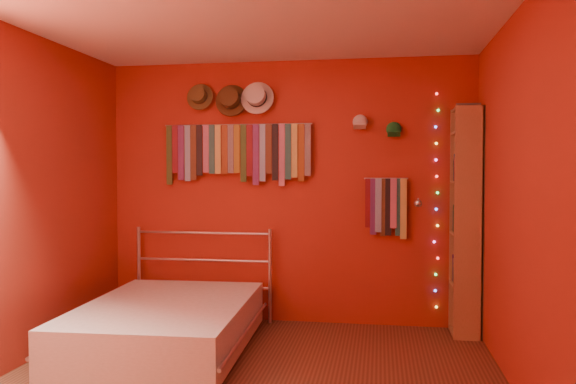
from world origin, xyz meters
The scene contains 15 objects.
back_wall centered at (0.00, 1.75, 1.25)m, with size 3.50×0.02×2.50m, color maroon.
right_wall centered at (1.75, 0.00, 1.25)m, with size 0.02×3.50×2.50m, color maroon.
left_wall centered at (-1.75, 0.00, 1.25)m, with size 0.02×3.50×2.50m, color maroon.
ceiling centered at (0.00, 0.00, 2.50)m, with size 3.50×3.50×0.02m, color white.
tie_rack centered at (-0.48, 1.69, 1.65)m, with size 1.45×0.03×0.59m.
small_tie_rack centered at (0.93, 1.69, 1.13)m, with size 0.40×0.03×0.56m.
fedora_olive centered at (-0.85, 1.66, 2.17)m, with size 0.26×0.14×0.26m.
fedora_brown centered at (-0.54, 1.65, 2.13)m, with size 0.31×0.17×0.31m.
fedora_white centered at (-0.28, 1.65, 2.15)m, with size 0.32×0.17×0.31m.
cap_white centered at (0.69, 1.70, 1.90)m, with size 0.16×0.20×0.16m.
cap_green centered at (1.00, 1.70, 1.83)m, with size 0.16×0.20×0.16m.
fairy_lights centered at (1.38, 1.71, 1.17)m, with size 0.06×0.02×1.98m.
reading_lamp centered at (1.21, 1.52, 1.16)m, with size 0.07×0.29×0.09m.
bookshelf centered at (1.66, 1.53, 1.02)m, with size 0.25×0.34×2.00m.
bed centered at (-0.82, 0.71, 0.21)m, with size 1.43×1.89×0.90m.
Camera 1 is at (0.87, -3.56, 1.44)m, focal length 35.00 mm.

